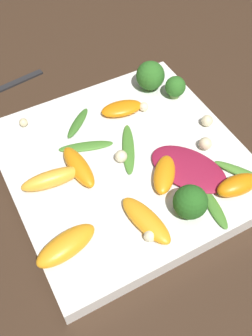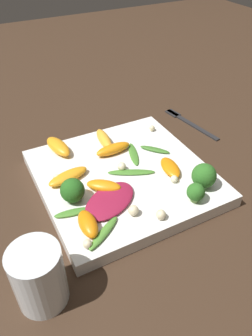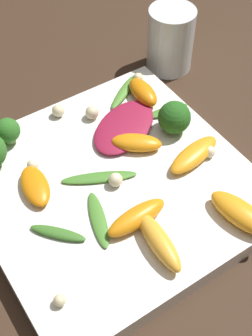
# 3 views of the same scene
# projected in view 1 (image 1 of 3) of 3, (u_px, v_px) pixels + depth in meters

# --- Properties ---
(ground_plane) EXTENTS (2.40, 2.40, 0.00)m
(ground_plane) POSITION_uv_depth(u_px,v_px,m) (126.00, 170.00, 0.54)
(ground_plane) COLOR #382619
(plate) EXTENTS (0.31, 0.31, 0.03)m
(plate) POSITION_uv_depth(u_px,v_px,m) (126.00, 164.00, 0.53)
(plate) COLOR white
(plate) RESTS_ON ground_plane
(radicchio_leaf_0) EXTENTS (0.12, 0.10, 0.01)m
(radicchio_leaf_0) POSITION_uv_depth(u_px,v_px,m) (189.00, 169.00, 0.51)
(radicchio_leaf_0) COLOR maroon
(radicchio_leaf_0) RESTS_ON plate
(orange_segment_0) EXTENTS (0.08, 0.04, 0.02)m
(orange_segment_0) POSITION_uv_depth(u_px,v_px,m) (146.00, 220.00, 0.45)
(orange_segment_0) COLOR orange
(orange_segment_0) RESTS_ON plate
(orange_segment_1) EXTENTS (0.03, 0.06, 0.02)m
(orange_segment_1) POSITION_uv_depth(u_px,v_px,m) (238.00, 185.00, 0.48)
(orange_segment_1) COLOR orange
(orange_segment_1) RESTS_ON plate
(orange_segment_2) EXTENTS (0.04, 0.07, 0.01)m
(orange_segment_2) POSITION_uv_depth(u_px,v_px,m) (122.00, 108.00, 0.57)
(orange_segment_2) COLOR orange
(orange_segment_2) RESTS_ON plate
(orange_segment_3) EXTENTS (0.07, 0.03, 0.02)m
(orange_segment_3) POSITION_uv_depth(u_px,v_px,m) (79.00, 167.00, 0.50)
(orange_segment_3) COLOR orange
(orange_segment_3) RESTS_ON plate
(orange_segment_4) EXTENTS (0.06, 0.06, 0.02)m
(orange_segment_4) POSITION_uv_depth(u_px,v_px,m) (164.00, 174.00, 0.49)
(orange_segment_4) COLOR orange
(orange_segment_4) RESTS_ON plate
(orange_segment_5) EXTENTS (0.03, 0.08, 0.02)m
(orange_segment_5) POSITION_uv_depth(u_px,v_px,m) (52.00, 179.00, 0.49)
(orange_segment_5) COLOR #FCAD33
(orange_segment_5) RESTS_ON plate
(orange_segment_6) EXTENTS (0.04, 0.08, 0.02)m
(orange_segment_6) POSITION_uv_depth(u_px,v_px,m) (66.00, 245.00, 0.43)
(orange_segment_6) COLOR orange
(orange_segment_6) RESTS_ON plate
(broccoli_floret_0) EXTENTS (0.04, 0.04, 0.04)m
(broccoli_floret_0) POSITION_uv_depth(u_px,v_px,m) (190.00, 202.00, 0.45)
(broccoli_floret_0) COLOR #84AD5B
(broccoli_floret_0) RESTS_ON plate
(broccoli_floret_1) EXTENTS (0.03, 0.03, 0.03)m
(broccoli_floret_1) POSITION_uv_depth(u_px,v_px,m) (175.00, 87.00, 0.58)
(broccoli_floret_1) COLOR #84AD5B
(broccoli_floret_1) RESTS_ON plate
(broccoli_floret_2) EXTENTS (0.04, 0.04, 0.05)m
(broccoli_floret_2) POSITION_uv_depth(u_px,v_px,m) (150.00, 76.00, 0.59)
(broccoli_floret_2) COLOR #84AD5B
(broccoli_floret_2) RESTS_ON plate
(arugula_sprig_0) EXTENTS (0.06, 0.02, 0.01)m
(arugula_sprig_0) POSITION_uv_depth(u_px,v_px,m) (215.00, 208.00, 0.47)
(arugula_sprig_0) COLOR #47842D
(arugula_sprig_0) RESTS_ON plate
(arugula_sprig_1) EXTENTS (0.07, 0.05, 0.01)m
(arugula_sprig_1) POSITION_uv_depth(u_px,v_px,m) (242.00, 173.00, 0.50)
(arugula_sprig_1) COLOR #518E33
(arugula_sprig_1) RESTS_ON plate
(arugula_sprig_2) EXTENTS (0.05, 0.06, 0.01)m
(arugula_sprig_2) POSITION_uv_depth(u_px,v_px,m) (78.00, 123.00, 0.56)
(arugula_sprig_2) COLOR #3D7528
(arugula_sprig_2) RESTS_ON plate
(arugula_sprig_3) EXTENTS (0.09, 0.05, 0.01)m
(arugula_sprig_3) POSITION_uv_depth(u_px,v_px,m) (128.00, 149.00, 0.53)
(arugula_sprig_3) COLOR #47842D
(arugula_sprig_3) RESTS_ON plate
(arugula_sprig_4) EXTENTS (0.04, 0.08, 0.00)m
(arugula_sprig_4) POSITION_uv_depth(u_px,v_px,m) (86.00, 146.00, 0.53)
(arugula_sprig_4) COLOR #47842D
(arugula_sprig_4) RESTS_ON plate
(macadamia_nut_1) EXTENTS (0.01, 0.01, 0.01)m
(macadamia_nut_1) POSITION_uv_depth(u_px,v_px,m) (23.00, 123.00, 0.55)
(macadamia_nut_1) COLOR beige
(macadamia_nut_1) RESTS_ON plate
(macadamia_nut_2) EXTENTS (0.01, 0.01, 0.01)m
(macadamia_nut_2) POSITION_uv_depth(u_px,v_px,m) (150.00, 236.00, 0.44)
(macadamia_nut_2) COLOR beige
(macadamia_nut_2) RESTS_ON plate
(macadamia_nut_3) EXTENTS (0.02, 0.02, 0.02)m
(macadamia_nut_3) POSITION_uv_depth(u_px,v_px,m) (205.00, 144.00, 0.53)
(macadamia_nut_3) COLOR beige
(macadamia_nut_3) RESTS_ON plate
(macadamia_nut_4) EXTENTS (0.02, 0.02, 0.02)m
(macadamia_nut_4) POSITION_uv_depth(u_px,v_px,m) (121.00, 156.00, 0.51)
(macadamia_nut_4) COLOR beige
(macadamia_nut_4) RESTS_ON plate
(macadamia_nut_5) EXTENTS (0.02, 0.02, 0.02)m
(macadamia_nut_5) POSITION_uv_depth(u_px,v_px,m) (209.00, 123.00, 0.55)
(macadamia_nut_5) COLOR beige
(macadamia_nut_5) RESTS_ON plate
(macadamia_nut_6) EXTENTS (0.01, 0.01, 0.01)m
(macadamia_nut_6) POSITION_uv_depth(u_px,v_px,m) (144.00, 107.00, 0.57)
(macadamia_nut_6) COLOR beige
(macadamia_nut_6) RESTS_ON plate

